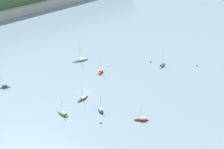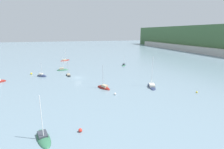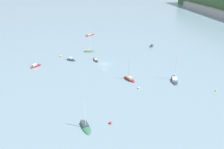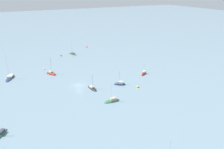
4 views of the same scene
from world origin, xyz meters
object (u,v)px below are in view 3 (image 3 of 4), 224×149
at_px(mooring_buoy_1, 61,56).
at_px(mooring_buoy_2, 139,88).
at_px(sailboat_1, 89,51).
at_px(mooring_buoy_0, 216,90).
at_px(sailboat_3, 96,60).
at_px(sailboat_4, 129,80).
at_px(sailboat_2, 152,46).
at_px(sailboat_5, 174,80).
at_px(sailboat_6, 85,127).
at_px(mooring_buoy_3, 110,123).
at_px(sailboat_0, 36,66).
at_px(sailboat_7, 71,60).
at_px(sailboat_8, 90,35).

height_order(mooring_buoy_1, mooring_buoy_2, mooring_buoy_1).
xyz_separation_m(sailboat_1, mooring_buoy_0, (47.11, 40.13, 0.12)).
relative_size(sailboat_3, sailboat_4, 0.74).
bearing_deg(mooring_buoy_2, sailboat_2, 156.38).
distance_m(sailboat_5, mooring_buoy_1, 53.94).
relative_size(sailboat_6, mooring_buoy_3, 12.26).
xyz_separation_m(sailboat_1, sailboat_6, (59.28, -4.59, -0.04)).
distance_m(sailboat_0, mooring_buoy_3, 50.37).
xyz_separation_m(sailboat_0, mooring_buoy_1, (-10.53, 9.97, 0.30)).
distance_m(sailboat_7, mooring_buoy_2, 38.82).
bearing_deg(sailboat_7, mooring_buoy_2, -19.38).
bearing_deg(mooring_buoy_0, sailboat_1, -139.58).
xyz_separation_m(sailboat_0, sailboat_6, (43.50, 19.18, -0.01)).
relative_size(sailboat_5, mooring_buoy_0, 21.68).
height_order(sailboat_3, mooring_buoy_2, sailboat_3).
height_order(mooring_buoy_0, mooring_buoy_2, mooring_buoy_2).
bearing_deg(mooring_buoy_0, sailboat_5, -132.77).
bearing_deg(mooring_buoy_1, sailboat_5, 53.50).
bearing_deg(sailboat_2, mooring_buoy_0, -138.94).
bearing_deg(mooring_buoy_1, sailboat_3, 66.39).
distance_m(sailboat_6, sailboat_7, 48.83).
distance_m(sailboat_0, sailboat_4, 41.07).
bearing_deg(mooring_buoy_1, mooring_buoy_0, 52.18).
bearing_deg(sailboat_1, sailboat_3, -77.65).
xyz_separation_m(sailboat_1, mooring_buoy_3, (59.00, 2.10, 0.23)).
relative_size(sailboat_7, mooring_buoy_3, 9.61).
relative_size(sailboat_2, mooring_buoy_1, 7.31).
distance_m(sailboat_3, sailboat_5, 37.06).
height_order(sailboat_2, sailboat_4, sailboat_4).
relative_size(sailboat_5, mooring_buoy_2, 16.47).
height_order(sailboat_8, mooring_buoy_1, sailboat_8).
distance_m(sailboat_1, mooring_buoy_0, 61.89).
bearing_deg(mooring_buoy_3, sailboat_5, 128.28).
height_order(sailboat_1, sailboat_7, sailboat_1).
bearing_deg(sailboat_4, sailboat_5, -129.01).
relative_size(sailboat_1, sailboat_7, 1.08).
bearing_deg(sailboat_3, sailboat_4, -160.45).
xyz_separation_m(sailboat_0, mooring_buoy_2, (25.68, 38.47, 0.23)).
height_order(sailboat_4, mooring_buoy_2, sailboat_4).
relative_size(sailboat_2, sailboat_7, 0.85).
bearing_deg(sailboat_7, sailboat_2, 50.73).
distance_m(sailboat_4, mooring_buoy_1, 39.43).
bearing_deg(sailboat_2, mooring_buoy_3, -173.09).
bearing_deg(sailboat_5, sailboat_8, 42.20).
distance_m(sailboat_5, sailboat_7, 46.82).
bearing_deg(mooring_buoy_0, mooring_buoy_1, -127.82).
height_order(mooring_buoy_1, mooring_buoy_3, mooring_buoy_1).
distance_m(sailboat_2, sailboat_7, 45.17).
distance_m(sailboat_3, sailboat_4, 24.42).
relative_size(sailboat_4, mooring_buoy_0, 17.67).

